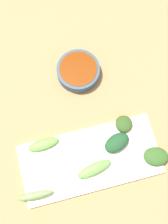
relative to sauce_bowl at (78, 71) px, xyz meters
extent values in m
cube|color=#98794D|center=(0.15, -0.02, -0.03)|extent=(2.10, 2.10, 0.02)
cylinder|color=#2E4757|center=(0.00, 0.00, 0.00)|extent=(0.13, 0.13, 0.04)
cylinder|color=#712E08|center=(0.00, 0.00, 0.01)|extent=(0.11, 0.11, 0.02)
cube|color=silver|center=(0.26, -0.03, -0.01)|extent=(0.17, 0.39, 0.01)
ellipsoid|color=#73A459|center=(0.32, -0.20, 0.01)|extent=(0.03, 0.09, 0.03)
ellipsoid|color=#2C4C1C|center=(0.19, 0.09, 0.00)|extent=(0.05, 0.05, 0.02)
ellipsoid|color=#66BA49|center=(0.29, -0.03, 0.00)|extent=(0.05, 0.10, 0.03)
ellipsoid|color=#66AC43|center=(0.19, -0.15, 0.00)|extent=(0.04, 0.09, 0.02)
ellipsoid|color=#2E5722|center=(0.30, 0.14, 0.00)|extent=(0.07, 0.08, 0.02)
ellipsoid|color=#1C4725|center=(0.24, 0.05, 0.01)|extent=(0.07, 0.09, 0.03)
camera|label=1|loc=(0.35, -0.07, 0.80)|focal=45.94mm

